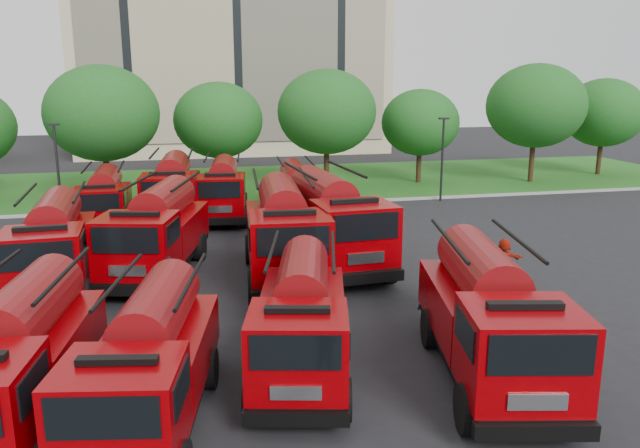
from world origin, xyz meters
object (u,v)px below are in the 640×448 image
(fire_truck_4, at_px, (54,245))
(firefighter_4, at_px, (168,303))
(fire_truck_2, at_px, (301,318))
(fire_truck_10, at_px, (223,189))
(fire_truck_11, at_px, (297,192))
(firefighter_2, at_px, (527,407))
(firefighter_3, at_px, (430,322))
(fire_truck_1, at_px, (149,362))
(fire_truck_7, at_px, (332,221))
(firefighter_5, at_px, (502,281))
(fire_truck_9, at_px, (173,190))
(fire_truck_8, at_px, (105,201))
(fire_truck_0, at_px, (16,360))
(fire_truck_3, at_px, (490,316))
(fire_truck_6, at_px, (284,232))
(fire_truck_5, at_px, (157,231))

(fire_truck_4, relative_size, firefighter_4, 4.39)
(fire_truck_2, height_order, fire_truck_10, fire_truck_10)
(fire_truck_11, height_order, firefighter_2, fire_truck_11)
(firefighter_3, bearing_deg, fire_truck_1, 3.17)
(fire_truck_7, height_order, firefighter_5, fire_truck_7)
(fire_truck_1, bearing_deg, fire_truck_9, 99.52)
(fire_truck_1, bearing_deg, fire_truck_10, 92.28)
(firefighter_2, bearing_deg, fire_truck_10, 22.11)
(fire_truck_4, xyz_separation_m, fire_truck_8, (0.80, 8.86, -0.14))
(fire_truck_0, bearing_deg, fire_truck_3, 6.09)
(fire_truck_6, height_order, firefighter_2, fire_truck_6)
(fire_truck_7, relative_size, firefighter_4, 4.90)
(fire_truck_8, bearing_deg, firefighter_2, -61.28)
(fire_truck_2, distance_m, fire_truck_8, 18.37)
(fire_truck_3, xyz_separation_m, fire_truck_10, (-5.26, 20.08, -0.07))
(fire_truck_7, bearing_deg, fire_truck_11, 84.87)
(fire_truck_3, xyz_separation_m, fire_truck_7, (-1.57, 10.39, 0.19))
(fire_truck_1, relative_size, fire_truck_9, 0.88)
(fire_truck_9, bearing_deg, fire_truck_2, -75.89)
(fire_truck_11, bearing_deg, fire_truck_9, 179.44)
(fire_truck_2, bearing_deg, fire_truck_11, 92.94)
(fire_truck_2, xyz_separation_m, fire_truck_9, (-3.30, 18.30, 0.26))
(fire_truck_7, distance_m, firefighter_5, 6.99)
(fire_truck_7, bearing_deg, fire_truck_9, 120.57)
(fire_truck_10, relative_size, firefighter_5, 4.33)
(fire_truck_1, bearing_deg, fire_truck_4, 120.88)
(firefighter_2, xyz_separation_m, firefighter_4, (-8.26, 8.85, 0.00))
(fire_truck_7, bearing_deg, fire_truck_10, 106.89)
(fire_truck_11, distance_m, firefighter_3, 15.45)
(fire_truck_9, bearing_deg, firefighter_3, -59.72)
(fire_truck_0, distance_m, fire_truck_9, 19.71)
(fire_truck_2, distance_m, fire_truck_3, 4.77)
(fire_truck_0, xyz_separation_m, fire_truck_6, (7.36, 9.02, 0.25))
(fire_truck_7, relative_size, fire_truck_11, 1.24)
(fire_truck_2, distance_m, fire_truck_7, 9.61)
(fire_truck_0, relative_size, fire_truck_10, 0.98)
(fire_truck_5, bearing_deg, fire_truck_2, -53.71)
(fire_truck_4, height_order, fire_truck_11, fire_truck_4)
(fire_truck_7, bearing_deg, fire_truck_0, -136.79)
(fire_truck_2, height_order, firefighter_3, fire_truck_2)
(fire_truck_3, height_order, firefighter_5, fire_truck_3)
(firefighter_5, bearing_deg, fire_truck_7, -20.19)
(firefighter_2, height_order, firefighter_3, firefighter_2)
(fire_truck_3, relative_size, fire_truck_4, 1.03)
(fire_truck_7, bearing_deg, fire_truck_2, -112.28)
(fire_truck_5, bearing_deg, firefighter_5, -2.36)
(fire_truck_3, distance_m, firefighter_2, 2.34)
(fire_truck_0, height_order, fire_truck_7, fire_truck_7)
(fire_truck_3, distance_m, fire_truck_9, 21.10)
(fire_truck_7, distance_m, fire_truck_10, 10.37)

